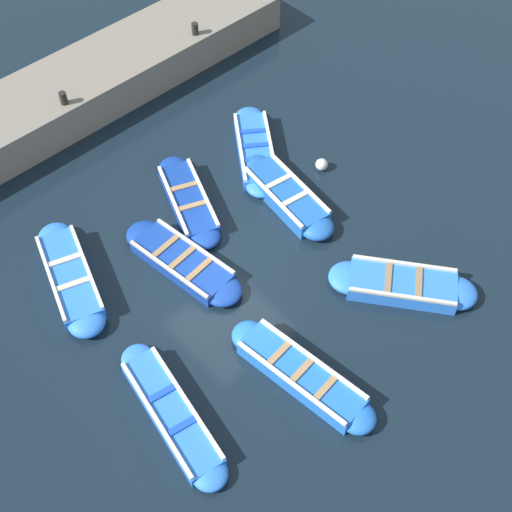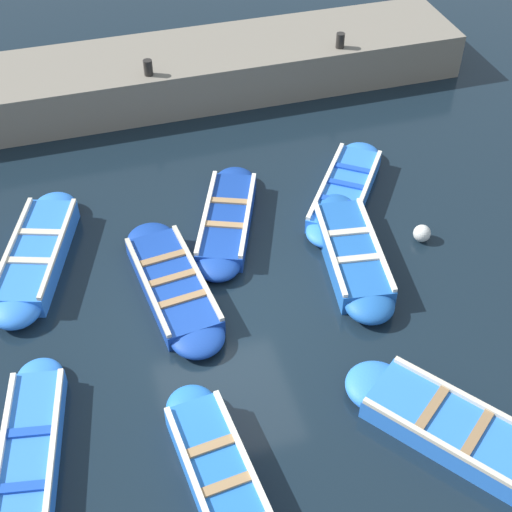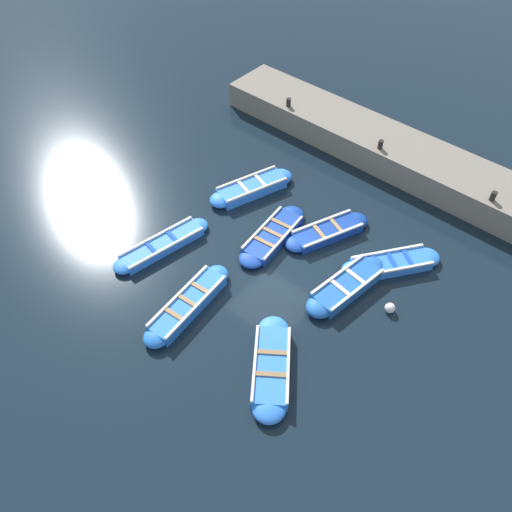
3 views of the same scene
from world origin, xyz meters
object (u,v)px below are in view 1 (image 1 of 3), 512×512
Objects in this scene: boat_end_of_row at (188,201)px; buoy_orange_near at (322,165)px; boat_outer_left at (286,196)px; boat_mid_row at (70,277)px; bollard_mid_south at (195,29)px; boat_far_corner at (183,262)px; boat_drifting at (255,150)px; boat_near_quay at (301,375)px; boat_outer_right at (172,413)px; boat_stern_in at (402,285)px; bollard_mid_north at (63,98)px.

buoy_orange_near is (1.40, 3.40, -0.00)m from boat_end_of_row.
boat_outer_left is 0.96× the size of boat_mid_row.
bollard_mid_south is 5.78m from buoy_orange_near.
boat_far_corner is (1.40, 2.20, -0.04)m from boat_mid_row.
boat_drifting is 0.98× the size of boat_end_of_row.
boat_far_corner reaches higher than buoy_orange_near.
bollard_mid_south is (-4.25, 3.88, 1.09)m from boat_end_of_row.
boat_outer_left is 0.92× the size of boat_near_quay.
boat_outer_left is at bearing -18.17° from boat_drifting.
boat_outer_left is 2.48m from boat_end_of_row.
boat_far_corner is at bearing 57.52° from boat_mid_row.
boat_mid_row is (-1.58, -5.45, -0.00)m from boat_outer_left.
boat_outer_right is 6.44m from boat_outer_left.
boat_mid_row is 7.09m from buoy_orange_near.
boat_outer_right is at bearing -42.59° from boat_far_corner.
boat_mid_row is 10.34× the size of bollard_mid_south.
boat_outer_right is 1.15× the size of boat_drifting.
boat_end_of_row is (-5.44, 1.44, -0.03)m from boat_near_quay.
boat_end_of_row is 5.85m from bollard_mid_south.
bollard_mid_south is (-5.65, 5.22, 1.10)m from boat_far_corner.
boat_outer_right is 7.89m from buoy_orange_near.
boat_far_corner is 4.15m from boat_drifting.
boat_outer_right is at bearing -68.88° from buoy_orange_near.
boat_outer_left is 5.68m from boat_mid_row.
boat_outer_right is 1.05× the size of boat_mid_row.
boat_near_quay is (5.63, -3.93, 0.03)m from boat_drifting.
boat_stern_in is at bearing -20.49° from buoy_orange_near.
boat_outer_right is 7.83m from boat_drifting.
boat_stern_in is (5.39, 5.46, -0.02)m from boat_mid_row.
boat_near_quay is 9.78m from bollard_mid_north.
boat_outer_left is (-2.66, 5.86, 0.05)m from boat_outer_right.
boat_near_quay is 11.42× the size of buoy_orange_near.
boat_mid_row is 11.02× the size of buoy_orange_near.
bollard_mid_south is (0.00, 4.53, 0.00)m from bollard_mid_north.
boat_end_of_row is 9.63× the size of bollard_mid_south.
boat_drifting is at bearing 174.07° from boat_stern_in.
boat_mid_row is 2.61m from boat_far_corner.
boat_far_corner is at bearing 137.41° from boat_outer_right.
boat_stern_in is (1.14, 5.87, 0.03)m from boat_outer_right.
boat_drifting is at bearing 37.74° from bollard_mid_north.
boat_outer_right is at bearing -5.54° from boat_mid_row.
boat_end_of_row reaches higher than boat_far_corner.
boat_outer_right is 10.87× the size of bollard_mid_south.
bollard_mid_south is 1.07× the size of buoy_orange_near.
boat_near_quay is (1.19, 2.52, 0.04)m from boat_outer_right.
bollard_mid_south reaches higher than boat_far_corner.
boat_drifting reaches higher than buoy_orange_near.
boat_far_corner is at bearing -140.76° from boat_stern_in.
boat_outer_right reaches higher than buoy_orange_near.
boat_mid_row is 1.02× the size of boat_far_corner.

